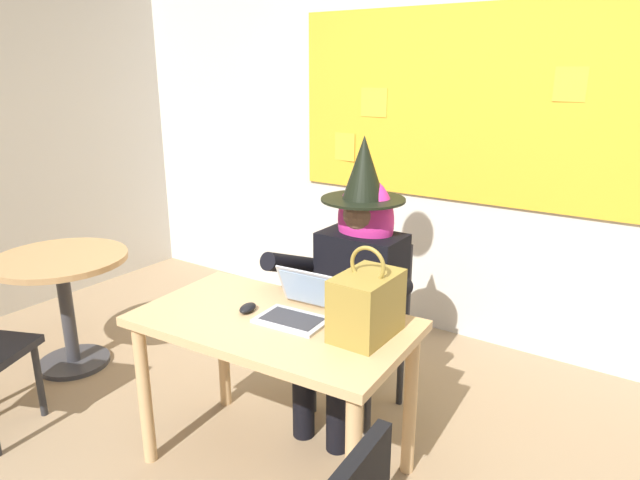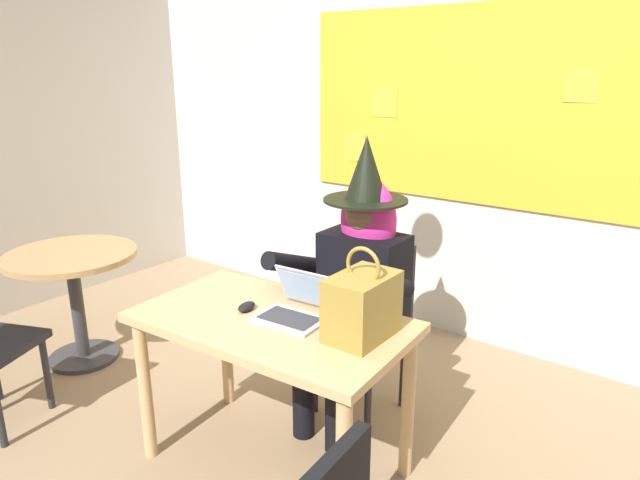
# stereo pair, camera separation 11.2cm
# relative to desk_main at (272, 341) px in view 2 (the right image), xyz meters

# --- Properties ---
(wall_back_bulletin) EXTENTS (5.85, 1.99, 2.85)m
(wall_back_bulletin) POSITION_rel_desk_main_xyz_m (0.14, 1.81, 0.80)
(wall_back_bulletin) COLOR beige
(wall_back_bulletin) RESTS_ON ground
(desk_main) EXTENTS (1.23, 0.75, 0.74)m
(desk_main) POSITION_rel_desk_main_xyz_m (0.00, 0.00, 0.00)
(desk_main) COLOR tan
(desk_main) RESTS_ON ground
(chair_at_desk) EXTENTS (0.43, 0.43, 0.91)m
(chair_at_desk) POSITION_rel_desk_main_xyz_m (0.07, 0.70, -0.12)
(chair_at_desk) COLOR black
(chair_at_desk) RESTS_ON ground
(person_costumed) EXTENTS (0.59, 0.67, 1.47)m
(person_costumed) POSITION_rel_desk_main_xyz_m (0.07, 0.57, 0.17)
(person_costumed) COLOR black
(person_costumed) RESTS_ON ground
(laptop) EXTENTS (0.31, 0.30, 0.20)m
(laptop) POSITION_rel_desk_main_xyz_m (0.08, 0.08, 0.15)
(laptop) COLOR #B7B7BC
(laptop) RESTS_ON desk_main
(computer_mouse) EXTENTS (0.08, 0.11, 0.03)m
(computer_mouse) POSITION_rel_desk_main_xyz_m (-0.14, -0.00, 0.13)
(computer_mouse) COLOR black
(computer_mouse) RESTS_ON desk_main
(handbag) EXTENTS (0.20, 0.30, 0.38)m
(handbag) POSITION_rel_desk_main_xyz_m (0.41, 0.09, 0.24)
(handbag) COLOR olive
(handbag) RESTS_ON desk_main
(side_table_round) EXTENTS (0.77, 0.77, 0.71)m
(side_table_round) POSITION_rel_desk_main_xyz_m (-1.64, 0.02, -0.11)
(side_table_round) COLOR tan
(side_table_round) RESTS_ON ground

